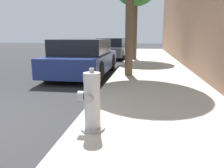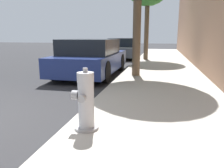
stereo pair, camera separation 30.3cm
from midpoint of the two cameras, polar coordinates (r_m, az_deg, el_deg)
name	(u,v)px [view 1 (the left image)]	position (r m, az deg, el deg)	size (l,w,h in m)	color
sidewalk_slab	(170,146)	(2.87, 11.95, -15.67)	(2.78, 40.00, 0.12)	#B7B2A8
fire_hydrant	(92,102)	(3.02, -8.16, -4.76)	(0.37, 0.37, 0.86)	#97979C
parked_car_near	(83,58)	(7.91, -8.61, 6.77)	(1.85, 4.09, 1.29)	navy
parked_car_mid	(112,48)	(14.16, -0.68, 9.29)	(1.71, 4.00, 1.26)	#4C5156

